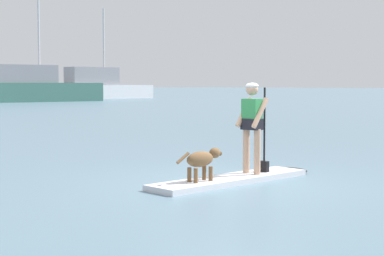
{
  "coord_description": "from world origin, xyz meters",
  "views": [
    {
      "loc": [
        -7.88,
        -7.58,
        1.72
      ],
      "look_at": [
        0.0,
        1.0,
        0.9
      ],
      "focal_mm": 59.14,
      "sensor_mm": 36.0,
      "label": 1
    }
  ],
  "objects_px": {
    "moored_boat_port": "(97,87)",
    "person_paddler": "(252,121)",
    "paddleboard": "(240,178)",
    "dog": "(202,160)",
    "moored_boat_outer": "(31,88)"
  },
  "relations": [
    {
      "from": "moored_boat_outer",
      "to": "person_paddler",
      "type": "bearing_deg",
      "value": -113.96
    },
    {
      "from": "person_paddler",
      "to": "moored_boat_port",
      "type": "xyz_separation_m",
      "value": [
        31.73,
        51.91,
        0.27
      ]
    },
    {
      "from": "paddleboard",
      "to": "person_paddler",
      "type": "height_order",
      "value": "person_paddler"
    },
    {
      "from": "moored_boat_port",
      "to": "person_paddler",
      "type": "bearing_deg",
      "value": -121.43
    },
    {
      "from": "moored_boat_port",
      "to": "moored_boat_outer",
      "type": "bearing_deg",
      "value": -153.84
    },
    {
      "from": "dog",
      "to": "moored_boat_outer",
      "type": "xyz_separation_m",
      "value": [
        21.91,
        46.49,
        0.86
      ]
    },
    {
      "from": "dog",
      "to": "moored_boat_outer",
      "type": "height_order",
      "value": "moored_boat_outer"
    },
    {
      "from": "paddleboard",
      "to": "moored_boat_outer",
      "type": "bearing_deg",
      "value": 65.7
    },
    {
      "from": "person_paddler",
      "to": "moored_boat_outer",
      "type": "distance_m",
      "value": 50.85
    },
    {
      "from": "paddleboard",
      "to": "dog",
      "type": "bearing_deg",
      "value": -178.94
    },
    {
      "from": "dog",
      "to": "moored_boat_port",
      "type": "distance_m",
      "value": 61.53
    },
    {
      "from": "dog",
      "to": "moored_boat_port",
      "type": "height_order",
      "value": "moored_boat_port"
    },
    {
      "from": "paddleboard",
      "to": "dog",
      "type": "height_order",
      "value": "dog"
    },
    {
      "from": "person_paddler",
      "to": "moored_boat_port",
      "type": "bearing_deg",
      "value": 58.57
    },
    {
      "from": "moored_boat_outer",
      "to": "moored_boat_port",
      "type": "relative_size",
      "value": 1.02
    }
  ]
}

